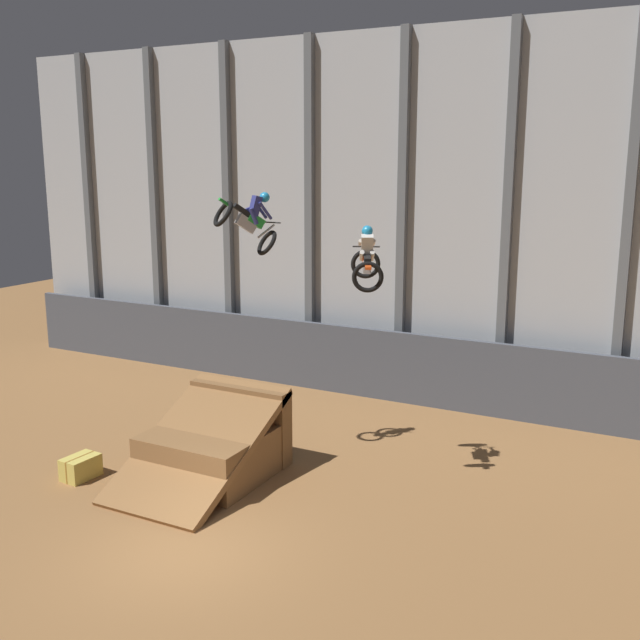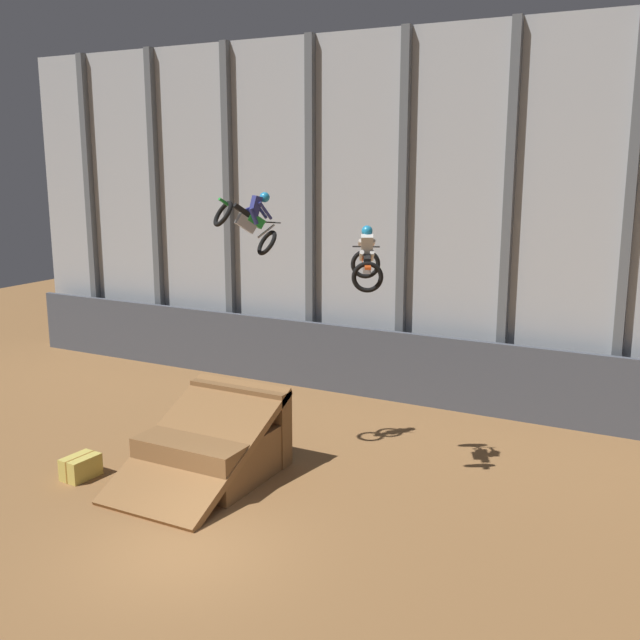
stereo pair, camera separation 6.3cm
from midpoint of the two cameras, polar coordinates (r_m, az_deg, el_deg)
name	(u,v)px [view 1 (the left image)]	position (r m, az deg, el deg)	size (l,w,h in m)	color
ground_plane	(185,552)	(16.16, -10.37, -17.00)	(60.00, 60.00, 0.00)	olive
arena_back_wall	(404,219)	(24.56, 6.35, 7.64)	(32.00, 0.40, 11.85)	#ADB2B7
lower_barrier	(393,366)	(24.71, 5.47, -3.53)	(31.36, 0.20, 2.35)	#474C56
dirt_ramp	(216,445)	(19.40, -8.00, -9.39)	(2.88, 4.33, 2.17)	brown
rider_bike_left_air	(249,221)	(19.12, -5.49, 7.56)	(1.56, 1.78, 1.67)	black
rider_bike_right_air	(367,261)	(17.77, 3.49, 4.51)	(1.35, 1.79, 1.50)	black
hay_bale_trackside	(81,467)	(19.99, -17.86, -10.63)	(0.66, 0.94, 0.57)	#CCB751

